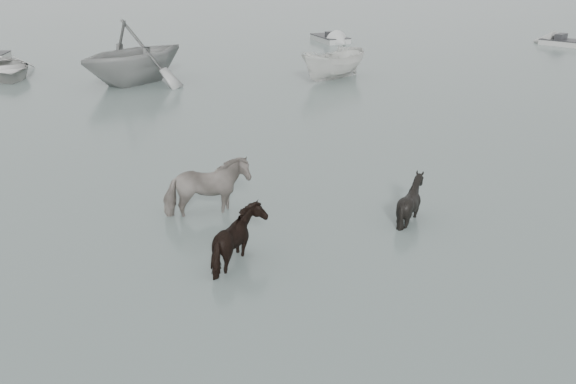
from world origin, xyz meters
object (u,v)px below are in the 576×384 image
at_px(pony_pinto, 206,182).
at_px(pony_black, 411,191).
at_px(pony_dark, 240,232).
at_px(rowboat_lead, 1,66).

height_order(pony_pinto, pony_black, pony_pinto).
bearing_deg(pony_black, pony_dark, 99.53).
height_order(pony_pinto, rowboat_lead, pony_pinto).
relative_size(pony_dark, rowboat_lead, 0.28).
relative_size(pony_pinto, rowboat_lead, 0.40).
bearing_deg(pony_pinto, pony_black, -109.15).
bearing_deg(rowboat_lead, pony_pinto, -86.56).
xyz_separation_m(pony_black, rowboat_lead, (-18.69, 17.25, -0.17)).
distance_m(pony_pinto, pony_black, 5.12).
bearing_deg(rowboat_lead, pony_black, -77.39).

